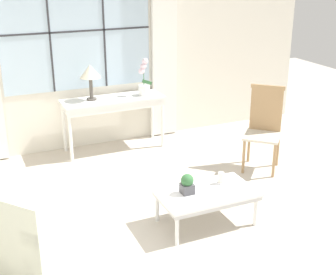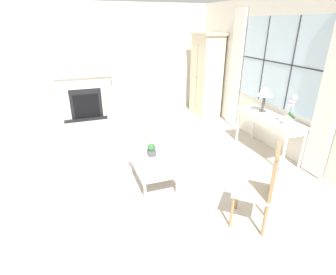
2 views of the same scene
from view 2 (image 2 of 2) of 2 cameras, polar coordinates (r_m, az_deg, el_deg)
The scene contains 13 objects.
ground_plane at distance 4.70m, azimuth -9.71°, elevation -6.48°, with size 14.00×14.00×0.00m, color #BCB2A3.
wall_back_windowed at distance 5.50m, azimuth 22.51°, elevation 12.21°, with size 7.20×0.14×2.80m.
wall_left at distance 7.22m, azimuth -10.33°, elevation 15.95°, with size 0.06×7.20×2.80m, color silver.
fireplace at distance 7.13m, azimuth -17.68°, elevation 9.35°, with size 0.34×1.41×2.15m.
armoire at distance 7.15m, azimuth 8.29°, elevation 13.25°, with size 0.92×0.59×2.11m.
console_table at distance 5.21m, azimuth 21.21°, elevation 3.42°, with size 1.42×0.47×0.75m.
table_lamp at distance 5.32m, azimuth 20.38°, elevation 9.20°, with size 0.28×0.28×0.49m.
potted_orchid at distance 4.80m, azimuth 25.01°, elevation 4.66°, with size 0.21×0.16×0.53m.
armchair_upholstered at distance 5.69m, azimuth -6.57°, elevation 2.25°, with size 1.26×1.28×0.77m.
side_chair_wooden at distance 3.33m, azimuth 20.00°, elevation -9.40°, with size 0.62×0.62×1.08m.
coffee_table at distance 4.10m, azimuth -3.44°, elevation -5.74°, with size 0.99×0.58×0.36m.
potted_plant_small at distance 4.21m, azimuth -3.61°, elevation -2.64°, with size 0.13×0.13×0.21m.
pillar_candle at distance 3.89m, azimuth -1.05°, elevation -5.75°, with size 0.09×0.09×0.14m.
Camera 2 is at (4.03, -0.61, 2.34)m, focal length 28.00 mm.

